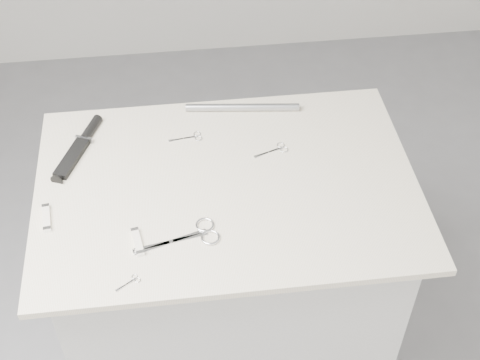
{
  "coord_description": "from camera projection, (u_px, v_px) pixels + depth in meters",
  "views": [
    {
      "loc": [
        -0.12,
        -1.23,
        2.16
      ],
      "look_at": [
        0.04,
        0.01,
        0.92
      ],
      "focal_mm": 50.0,
      "sensor_mm": 36.0,
      "label": 1
    }
  ],
  "objects": [
    {
      "name": "sheathed_knife",
      "position": [
        81.0,
        144.0,
        1.85
      ],
      "size": [
        0.13,
        0.25,
        0.03
      ],
      "rotation": [
        0.0,
        0.0,
        1.18
      ],
      "color": "black",
      "rests_on": "display_board"
    },
    {
      "name": "metal_rail",
      "position": [
        242.0,
        107.0,
        1.96
      ],
      "size": [
        0.33,
        0.06,
        0.02
      ],
      "primitive_type": "cylinder",
      "rotation": [
        0.0,
        1.57,
        -0.11
      ],
      "color": "#96999F",
      "rests_on": "display_board"
    },
    {
      "name": "tiny_scissors",
      "position": [
        131.0,
        282.0,
        1.52
      ],
      "size": [
        0.06,
        0.05,
        0.0
      ],
      "rotation": [
        0.0,
        0.0,
        0.58
      ],
      "color": "white",
      "rests_on": "display_board"
    },
    {
      "name": "display_board",
      "position": [
        227.0,
        186.0,
        1.76
      ],
      "size": [
        1.0,
        0.7,
        0.02
      ],
      "primitive_type": "cube",
      "color": "beige",
      "rests_on": "plinth"
    },
    {
      "name": "embroidery_scissors_b",
      "position": [
        191.0,
        137.0,
        1.88
      ],
      "size": [
        0.09,
        0.04,
        0.0
      ],
      "rotation": [
        0.0,
        0.0,
        0.13
      ],
      "color": "white",
      "rests_on": "display_board"
    },
    {
      "name": "pocket_knife_a",
      "position": [
        46.0,
        218.0,
        1.66
      ],
      "size": [
        0.03,
        0.09,
        0.01
      ],
      "rotation": [
        0.0,
        0.0,
        1.69
      ],
      "color": "white",
      "rests_on": "display_board"
    },
    {
      "name": "plinth",
      "position": [
        229.0,
        289.0,
        2.08
      ],
      "size": [
        0.9,
        0.6,
        0.9
      ],
      "primitive_type": "cube",
      "color": "silver",
      "rests_on": "ground"
    },
    {
      "name": "large_shears",
      "position": [
        195.0,
        235.0,
        1.62
      ],
      "size": [
        0.21,
        0.1,
        0.01
      ],
      "rotation": [
        0.0,
        0.0,
        0.23
      ],
      "color": "white",
      "rests_on": "display_board"
    },
    {
      "name": "pocket_knife_b",
      "position": [
        138.0,
        242.0,
        1.6
      ],
      "size": [
        0.03,
        0.09,
        0.01
      ],
      "rotation": [
        0.0,
        0.0,
        1.74
      ],
      "color": "white",
      "rests_on": "display_board"
    },
    {
      "name": "embroidery_scissors_a",
      "position": [
        276.0,
        150.0,
        1.84
      ],
      "size": [
        0.1,
        0.06,
        0.0
      ],
      "rotation": [
        0.0,
        0.0,
        0.34
      ],
      "color": "white",
      "rests_on": "display_board"
    }
  ]
}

